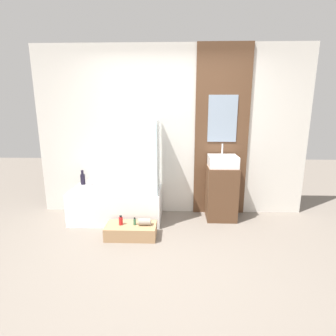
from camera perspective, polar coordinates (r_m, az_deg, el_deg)
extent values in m
plane|color=slate|center=(3.05, 0.07, -20.63)|extent=(12.00, 12.00, 0.00)
cube|color=silver|center=(4.13, 0.77, 7.74)|extent=(4.20, 0.06, 2.60)
cube|color=brown|center=(4.13, 11.59, 7.48)|extent=(0.82, 0.03, 2.60)
cube|color=#8C9EB2|center=(4.10, 11.78, 10.46)|extent=(0.44, 0.01, 0.70)
cube|color=white|center=(4.10, -11.08, -7.78)|extent=(1.34, 0.65, 0.48)
cube|color=silver|center=(4.03, -11.23, -4.63)|extent=(1.05, 0.46, 0.01)
cube|color=silver|center=(3.81, -2.10, 2.71)|extent=(0.01, 0.63, 1.04)
cube|color=#A87F56|center=(3.61, -8.01, -13.39)|extent=(0.66, 0.34, 0.17)
cube|color=brown|center=(4.10, 11.53, -5.34)|extent=(0.44, 0.42, 0.82)
cube|color=white|center=(3.97, 11.86, 1.43)|extent=(0.42, 0.36, 0.17)
cylinder|color=silver|center=(4.04, 11.74, 4.04)|extent=(0.02, 0.02, 0.17)
cylinder|color=black|center=(4.39, -18.06, -2.39)|extent=(0.07, 0.07, 0.16)
cylinder|color=black|center=(4.36, -18.17, -0.93)|extent=(0.04, 0.04, 0.07)
sphere|color=white|center=(4.34, -16.48, -2.87)|extent=(0.10, 0.10, 0.10)
cylinder|color=red|center=(3.57, -10.23, -11.27)|extent=(0.05, 0.05, 0.11)
cylinder|color=black|center=(3.55, -10.27, -10.32)|extent=(0.03, 0.03, 0.02)
cylinder|color=#38704C|center=(3.54, -7.27, -11.56)|extent=(0.04, 0.04, 0.08)
cylinder|color=black|center=(3.52, -7.29, -10.80)|extent=(0.02, 0.02, 0.02)
cylinder|color=gray|center=(3.52, -5.09, -11.59)|extent=(0.16, 0.09, 0.09)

